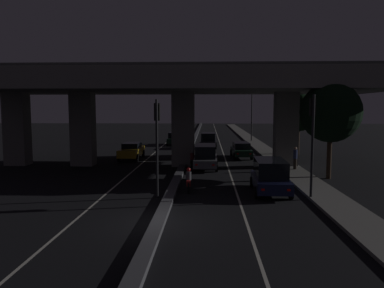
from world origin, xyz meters
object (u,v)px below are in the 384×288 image
(motorcycle_red_filtering_near, at_px, (189,181))
(motorcycle_black_filtering_mid, at_px, (192,160))
(car_dark_blue_lead, at_px, (270,175))
(car_taxi_yellow_lead_oncoming, at_px, (132,151))
(traffic_light_left_of_median, at_px, (157,131))
(car_dark_green_third, at_px, (241,150))
(traffic_light_right_of_median, at_px, (312,129))
(car_dark_green_second_oncoming, at_px, (175,138))
(car_grey_second, at_px, (206,156))
(car_black_fourth, at_px, (209,140))
(street_lamp, at_px, (250,106))
(pedestrian_on_sidewalk, at_px, (295,158))

(motorcycle_red_filtering_near, height_order, motorcycle_black_filtering_mid, motorcycle_black_filtering_mid)
(car_dark_blue_lead, bearing_deg, car_taxi_yellow_lead_oncoming, 40.25)
(car_dark_blue_lead, bearing_deg, traffic_light_left_of_median, 104.92)
(car_dark_blue_lead, relative_size, motorcycle_red_filtering_near, 2.51)
(car_dark_blue_lead, distance_m, car_dark_green_third, 15.04)
(traffic_light_left_of_median, distance_m, traffic_light_right_of_median, 8.32)
(car_taxi_yellow_lead_oncoming, relative_size, car_dark_green_second_oncoming, 1.19)
(traffic_light_right_of_median, relative_size, car_dark_green_second_oncoming, 1.41)
(car_dark_blue_lead, distance_m, car_grey_second, 9.33)
(car_dark_blue_lead, distance_m, car_black_fourth, 24.16)
(car_dark_blue_lead, distance_m, motorcycle_black_filtering_mid, 10.15)
(street_lamp, distance_m, car_dark_green_second_oncoming, 12.32)
(traffic_light_right_of_median, bearing_deg, street_lamp, 89.26)
(car_taxi_yellow_lead_oncoming, distance_m, pedestrian_on_sidewalk, 15.49)
(car_dark_green_third, distance_m, car_taxi_yellow_lead_oncoming, 10.67)
(traffic_light_left_of_median, distance_m, street_lamp, 35.17)
(traffic_light_right_of_median, bearing_deg, car_dark_blue_lead, 142.63)
(car_dark_blue_lead, relative_size, pedestrian_on_sidewalk, 2.64)
(traffic_light_left_of_median, relative_size, car_taxi_yellow_lead_oncoming, 1.12)
(street_lamp, xyz_separation_m, car_dark_green_third, (-2.73, -17.51, -4.35))
(traffic_light_left_of_median, xyz_separation_m, car_taxi_yellow_lead_oncoming, (-4.58, 15.34, -2.84))
(motorcycle_red_filtering_near, bearing_deg, traffic_light_right_of_median, -106.79)
(street_lamp, height_order, car_dark_green_second_oncoming, street_lamp)
(pedestrian_on_sidewalk, bearing_deg, motorcycle_red_filtering_near, -137.15)
(car_black_fourth, xyz_separation_m, car_dark_green_second_oncoming, (-4.41, 3.47, -0.10))
(car_grey_second, distance_m, car_dark_green_second_oncoming, 19.30)
(car_black_fourth, height_order, car_dark_green_second_oncoming, car_black_fourth)
(street_lamp, distance_m, motorcycle_red_filtering_near, 33.47)
(car_dark_blue_lead, bearing_deg, car_grey_second, 25.98)
(traffic_light_left_of_median, height_order, traffic_light_right_of_median, traffic_light_right_of_median)
(traffic_light_left_of_median, height_order, car_dark_blue_lead, traffic_light_left_of_median)
(car_grey_second, height_order, motorcycle_red_filtering_near, car_grey_second)
(motorcycle_red_filtering_near, bearing_deg, car_grey_second, -9.48)
(traffic_light_right_of_median, height_order, car_dark_green_second_oncoming, traffic_light_right_of_median)
(car_grey_second, relative_size, car_taxi_yellow_lead_oncoming, 0.98)
(street_lamp, xyz_separation_m, car_taxi_yellow_lead_oncoming, (-13.33, -18.69, -4.36))
(traffic_light_right_of_median, xyz_separation_m, motorcycle_black_filtering_mid, (-6.83, 10.36, -3.21))
(car_black_fourth, height_order, motorcycle_black_filtering_mid, car_black_fourth)
(car_grey_second, height_order, motorcycle_black_filtering_mid, car_grey_second)
(traffic_light_left_of_median, relative_size, car_dark_blue_lead, 1.17)
(car_dark_green_second_oncoming, relative_size, pedestrian_on_sidewalk, 2.31)
(motorcycle_red_filtering_near, xyz_separation_m, motorcycle_black_filtering_mid, (-0.14, 8.71, 0.01))
(car_dark_green_third, bearing_deg, car_black_fourth, 17.41)
(car_black_fourth, xyz_separation_m, motorcycle_black_filtering_mid, (-1.36, -15.01, -0.36))
(car_taxi_yellow_lead_oncoming, bearing_deg, car_black_fourth, 143.82)
(motorcycle_red_filtering_near, bearing_deg, car_dark_green_second_oncoming, 3.75)
(car_dark_green_third, height_order, car_taxi_yellow_lead_oncoming, car_taxi_yellow_lead_oncoming)
(street_lamp, distance_m, pedestrian_on_sidewalk, 25.36)
(traffic_light_right_of_median, bearing_deg, pedestrian_on_sidewalk, 82.15)
(car_dark_green_second_oncoming, bearing_deg, car_grey_second, 12.49)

